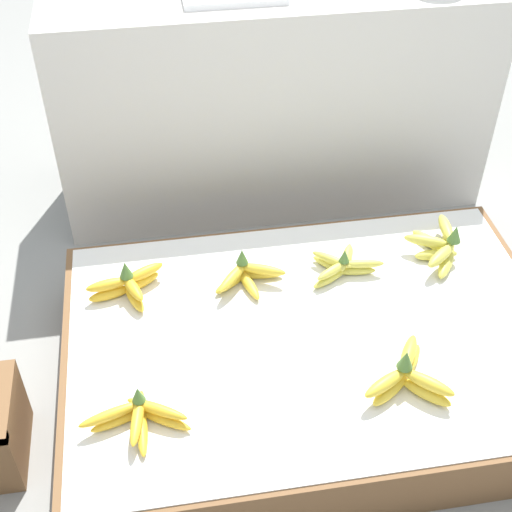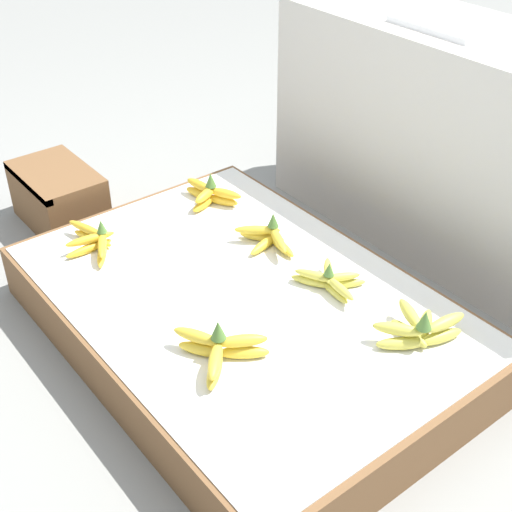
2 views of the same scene
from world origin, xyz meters
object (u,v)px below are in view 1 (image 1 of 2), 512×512
object	(u,v)px
banana_bunch_front_midright	(408,376)
banana_bunch_middle_midleft	(247,275)
banana_bunch_middle_left	(128,285)
banana_bunch_middle_midright	(342,265)
banana_bunch_front_left	(139,416)
banana_bunch_middle_right	(440,245)

from	to	relation	value
banana_bunch_front_midright	banana_bunch_middle_midleft	xyz separation A→B (m)	(-0.31, 0.40, -0.01)
banana_bunch_middle_left	banana_bunch_middle_midright	bearing A→B (deg)	-0.65
banana_bunch_front_left	banana_bunch_middle_right	world-z (taller)	banana_bunch_middle_right
banana_bunch_middle_left	banana_bunch_middle_midright	size ratio (longest dim) A/B	1.01
banana_bunch_front_midright	banana_bunch_middle_midleft	bearing A→B (deg)	127.70
banana_bunch_middle_left	banana_bunch_middle_right	size ratio (longest dim) A/B	0.90
banana_bunch_front_left	banana_bunch_front_midright	distance (m)	0.61
banana_bunch_front_midright	banana_bunch_middle_left	distance (m)	0.75
banana_bunch_front_left	banana_bunch_middle_left	bearing A→B (deg)	91.49
banana_bunch_front_midright	banana_bunch_middle_midleft	size ratio (longest dim) A/B	1.06
banana_bunch_front_left	banana_bunch_middle_right	size ratio (longest dim) A/B	1.06
banana_bunch_middle_midleft	banana_bunch_middle_right	xyz separation A→B (m)	(0.55, 0.03, 0.00)
banana_bunch_middle_left	banana_bunch_middle_midleft	world-z (taller)	banana_bunch_middle_left
banana_bunch_front_left	banana_bunch_middle_left	distance (m)	0.42
banana_bunch_middle_right	banana_bunch_front_left	bearing A→B (deg)	-152.77
banana_bunch_middle_midright	banana_bunch_front_midright	bearing A→B (deg)	-82.95
banana_bunch_front_midright	banana_bunch_middle_right	size ratio (longest dim) A/B	0.92
banana_bunch_middle_midright	banana_bunch_middle_midleft	bearing A→B (deg)	-180.00
banana_bunch_middle_midleft	banana_bunch_middle_right	size ratio (longest dim) A/B	0.87
banana_bunch_middle_left	banana_bunch_front_midright	bearing A→B (deg)	-33.30
banana_bunch_front_left	banana_bunch_middle_midright	size ratio (longest dim) A/B	1.19
banana_bunch_middle_left	banana_bunch_middle_midright	world-z (taller)	banana_bunch_middle_left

